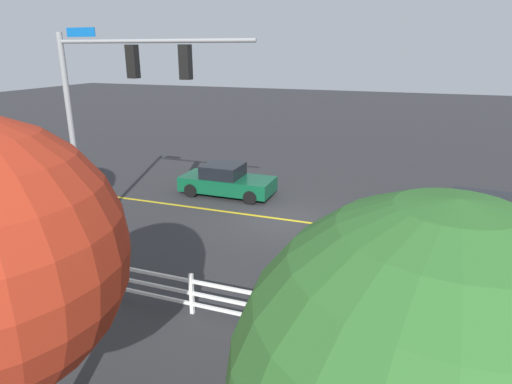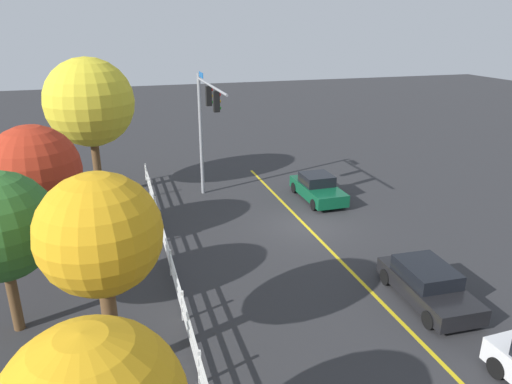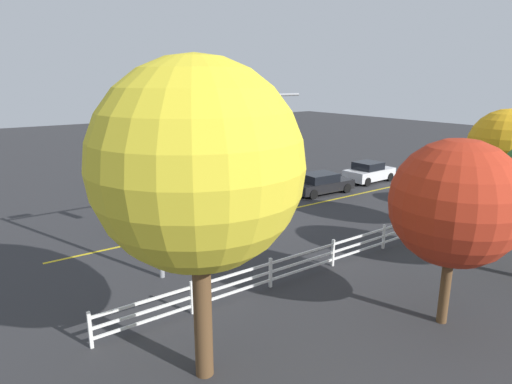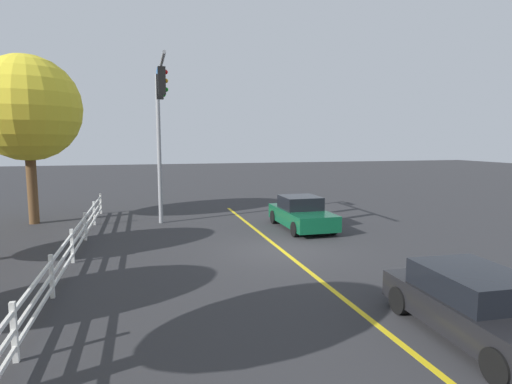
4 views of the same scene
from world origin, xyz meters
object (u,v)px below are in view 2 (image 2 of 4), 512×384
object	(u,v)px
tree_4	(34,171)
car_0	(427,284)
tree_1	(89,103)
tree_3	(100,236)
car_1	(318,188)

from	to	relation	value
tree_4	car_0	bearing A→B (deg)	-120.28
tree_1	tree_3	xyz separation A→B (m)	(-16.24, -0.59, -1.05)
car_0	car_1	bearing A→B (deg)	-179.74
car_0	tree_4	xyz separation A→B (m)	(8.17, 13.99, 3.25)
car_1	tree_4	bearing A→B (deg)	-78.64
tree_3	car_1	bearing A→B (deg)	-44.84
car_0	tree_3	world-z (taller)	tree_3
car_1	tree_4	xyz separation A→B (m)	(-2.90, 14.47, 3.25)
tree_3	tree_1	bearing A→B (deg)	2.07
car_1	tree_1	distance (m)	13.94
car_0	tree_4	distance (m)	16.53
tree_1	tree_4	distance (m)	7.88
car_0	tree_1	world-z (taller)	tree_1
tree_1	tree_4	world-z (taller)	tree_1
car_1	tree_1	bearing A→B (deg)	-110.06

